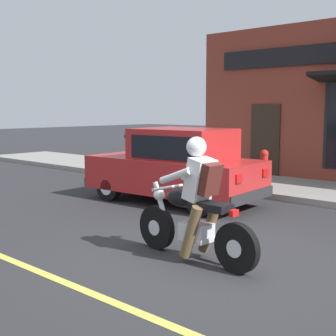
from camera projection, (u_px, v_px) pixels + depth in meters
name	position (u px, v px, depth m)	size (l,w,h in m)	color
ground_plane	(214.00, 260.00, 6.14)	(80.00, 80.00, 0.00)	#2B2B2D
sidewalk_curb	(245.00, 183.00, 12.13)	(2.60, 22.00, 0.14)	gray
motorcycle_with_rider	(195.00, 209.00, 6.04)	(0.58, 2.02, 1.62)	black
car_hatchback	(176.00, 167.00, 9.78)	(1.86, 3.87, 1.57)	black
fire_hydrant	(264.00, 168.00, 11.04)	(0.36, 0.24, 0.88)	red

